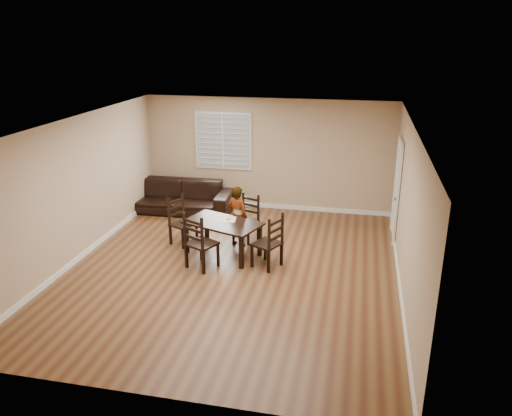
# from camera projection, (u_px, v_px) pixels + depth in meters

# --- Properties ---
(ground) EXTENTS (7.00, 7.00, 0.00)m
(ground) POSITION_uv_depth(u_px,v_px,m) (233.00, 269.00, 9.24)
(ground) COLOR brown
(ground) RESTS_ON ground
(room) EXTENTS (6.04, 7.04, 2.72)m
(room) POSITION_uv_depth(u_px,v_px,m) (235.00, 173.00, 8.79)
(room) COLOR tan
(room) RESTS_ON ground
(dining_table) EXTENTS (1.64, 1.26, 0.68)m
(dining_table) POSITION_uv_depth(u_px,v_px,m) (223.00, 226.00, 9.67)
(dining_table) COLOR black
(dining_table) RESTS_ON ground
(chair_near) EXTENTS (0.57, 0.55, 0.99)m
(chair_near) POSITION_uv_depth(u_px,v_px,m) (249.00, 219.00, 10.47)
(chair_near) COLOR black
(chair_near) RESTS_ON ground
(chair_far) EXTENTS (0.64, 0.63, 1.10)m
(chair_far) POSITION_uv_depth(u_px,v_px,m) (197.00, 245.00, 9.07)
(chair_far) COLOR black
(chair_far) RESTS_ON ground
(chair_left) EXTENTS (0.58, 0.59, 1.01)m
(chair_left) POSITION_uv_depth(u_px,v_px,m) (179.00, 222.00, 10.28)
(chair_left) COLOR black
(chair_left) RESTS_ON ground
(chair_right) EXTENTS (0.60, 0.62, 1.05)m
(chair_right) POSITION_uv_depth(u_px,v_px,m) (272.00, 244.00, 9.14)
(chair_right) COLOR black
(chair_right) RESTS_ON ground
(child) EXTENTS (0.54, 0.46, 1.26)m
(child) POSITION_uv_depth(u_px,v_px,m) (238.00, 216.00, 10.08)
(child) COLOR gray
(child) RESTS_ON ground
(napkin) EXTENTS (0.36, 0.36, 0.00)m
(napkin) POSITION_uv_depth(u_px,v_px,m) (227.00, 219.00, 9.77)
(napkin) COLOR beige
(napkin) RESTS_ON dining_table
(donut) EXTENTS (0.10, 0.10, 0.04)m
(donut) POSITION_uv_depth(u_px,v_px,m) (228.00, 219.00, 9.75)
(donut) COLOR gold
(donut) RESTS_ON napkin
(sofa) EXTENTS (2.58, 1.07, 0.74)m
(sofa) POSITION_uv_depth(u_px,v_px,m) (179.00, 197.00, 12.10)
(sofa) COLOR black
(sofa) RESTS_ON ground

